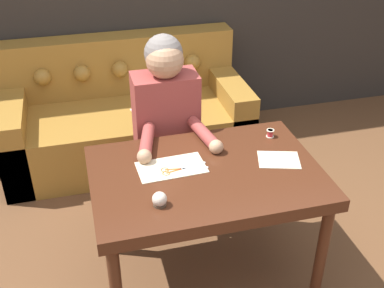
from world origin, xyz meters
The scene contains 8 objects.
dining_table centered at (0.04, 0.11, 0.66)m, with size 1.19×0.81×0.74m.
couch centered at (-0.20, 1.59, 0.32)m, with size 1.89×0.89×0.91m.
person centered at (-0.04, 0.69, 0.67)m, with size 0.48×0.61×1.29m.
pattern_paper_main centered at (-0.12, 0.19, 0.75)m, with size 0.36×0.22×0.00m.
pattern_paper_offcut centered at (0.45, 0.11, 0.75)m, with size 0.26×0.22×0.00m.
scissors centered at (-0.10, 0.16, 0.75)m, with size 0.25×0.08×0.01m.
thread_spool centered at (0.50, 0.36, 0.77)m, with size 0.04×0.04×0.05m.
pin_cushion centered at (-0.24, -0.10, 0.78)m, with size 0.07×0.07×0.07m.
Camera 1 is at (-0.55, -1.85, 2.16)m, focal length 45.00 mm.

